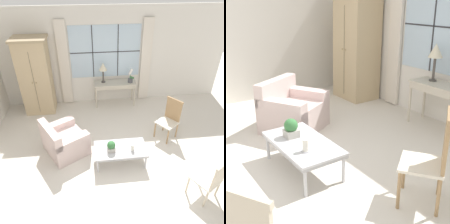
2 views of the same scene
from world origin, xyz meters
The scene contains 12 objects.
ground_plane centered at (0.00, 0.00, 0.00)m, with size 14.00×14.00×0.00m, color silver.
wall_back_windowed centered at (0.00, 3.02, 1.40)m, with size 7.20×0.14×2.80m.
armoire centered at (-1.96, 2.64, 1.07)m, with size 0.89×0.68×2.14m.
console_table centered at (0.24, 2.72, 0.65)m, with size 1.23×0.44×0.74m.
table_lamp centered at (-0.09, 2.77, 1.20)m, with size 0.23×0.23×0.60m.
potted_orchid centered at (0.70, 2.67, 0.90)m, with size 0.19×0.15×0.43m.
armchair_upholstered centered at (-1.17, 0.76, 0.28)m, with size 1.15×1.18×0.80m.
side_chair_wooden centered at (1.38, 1.03, 0.57)m, with size 0.62×0.62×1.02m.
accent_chair_wooden centered at (1.50, -0.81, 0.55)m, with size 0.60×0.60×0.99m.
coffee_table centered at (0.05, 0.28, 0.34)m, with size 1.11×0.60×0.39m.
potted_plant_small centered at (-0.15, 0.23, 0.50)m, with size 0.17×0.17×0.24m.
pillar_candle centered at (0.30, 0.19, 0.46)m, with size 0.10×0.10×0.16m.
Camera 1 is at (-0.53, -3.10, 3.61)m, focal length 35.00 mm.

